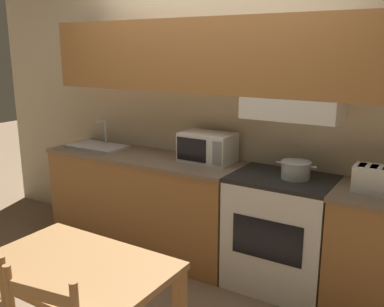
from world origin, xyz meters
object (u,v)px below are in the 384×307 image
at_px(stove_range, 280,232).
at_px(dining_table, 77,286).
at_px(toaster, 379,180).
at_px(cooking_pot, 296,169).
at_px(sink_basin, 97,146).
at_px(microwave, 208,147).

bearing_deg(stove_range, dining_table, -108.07).
height_order(toaster, dining_table, toaster).
bearing_deg(stove_range, cooking_pot, 9.13).
relative_size(cooking_pot, dining_table, 0.31).
relative_size(toaster, sink_basin, 0.59).
bearing_deg(toaster, microwave, 175.30).
distance_m(cooking_pot, dining_table, 1.73).
height_order(stove_range, sink_basin, sink_basin).
xyz_separation_m(toaster, sink_basin, (-2.52, 0.01, -0.07)).
bearing_deg(stove_range, toaster, -0.98).
height_order(cooking_pot, toaster, toaster).
xyz_separation_m(stove_range, dining_table, (-0.51, -1.58, 0.18)).
xyz_separation_m(stove_range, sink_basin, (-1.86, -0.00, 0.46)).
distance_m(stove_range, cooking_pot, 0.52).
relative_size(stove_range, toaster, 2.67).
xyz_separation_m(cooking_pot, microwave, (-0.79, 0.09, 0.05)).
bearing_deg(stove_range, microwave, 171.86).
bearing_deg(cooking_pot, dining_table, -110.72).
xyz_separation_m(stove_range, cooking_pot, (0.09, 0.01, 0.51)).
height_order(stove_range, dining_table, stove_range).
distance_m(toaster, sink_basin, 2.52).
height_order(stove_range, microwave, microwave).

